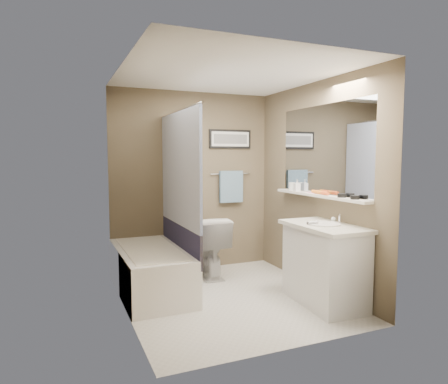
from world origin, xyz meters
name	(u,v)px	position (x,y,z in m)	size (l,w,h in m)	color
ground	(229,298)	(0.00, 0.00, 0.00)	(2.50, 2.50, 0.00)	beige
ceiling	(230,75)	(0.00, 0.00, 2.38)	(2.20, 2.50, 0.04)	white
wall_back	(193,182)	(0.00, 1.23, 1.20)	(2.20, 0.04, 2.40)	brown
wall_front	(293,200)	(0.00, -1.23, 1.20)	(2.20, 0.04, 2.40)	brown
wall_left	(127,192)	(-1.08, 0.00, 1.20)	(0.04, 2.50, 2.40)	brown
wall_right	(314,186)	(1.08, 0.00, 1.20)	(0.04, 2.50, 2.40)	brown
tile_surround	(118,207)	(-1.09, 0.50, 1.00)	(0.02, 1.55, 2.00)	#C1AD92
curtain_rod	(179,111)	(-0.40, 0.50, 2.05)	(0.02, 0.02, 1.55)	silver
curtain_upper	(180,169)	(-0.40, 0.50, 1.40)	(0.03, 1.45, 1.28)	silver
curtain_lower	(180,240)	(-0.40, 0.50, 0.58)	(0.03, 1.45, 0.36)	#23223F
mirror	(323,149)	(1.09, -0.15, 1.62)	(0.02, 1.60, 1.00)	silver
shelf	(318,195)	(1.04, -0.15, 1.10)	(0.12, 1.60, 0.03)	silver
towel_bar	(231,174)	(0.55, 1.22, 1.30)	(0.02, 0.02, 0.60)	silver
towel	(231,187)	(0.55, 1.20, 1.12)	(0.34, 0.05, 0.44)	#92BDD5
art_frame	(230,139)	(0.55, 1.23, 1.78)	(0.62, 0.03, 0.26)	black
art_mat	(231,139)	(0.55, 1.22, 1.78)	(0.56, 0.00, 0.20)	white
art_image	(231,139)	(0.55, 1.22, 1.78)	(0.50, 0.00, 0.13)	#595959
door	(349,221)	(0.55, -1.24, 1.00)	(0.80, 0.02, 2.00)	silver
door_handle	(313,223)	(0.22, -1.19, 1.00)	(0.02, 0.02, 0.10)	silver
bathtub	(150,271)	(-0.75, 0.52, 0.25)	(0.70, 1.50, 0.50)	white
tub_rim	(150,249)	(-0.75, 0.52, 0.50)	(0.56, 1.36, 0.02)	white
toilet	(208,246)	(0.08, 0.87, 0.39)	(0.43, 0.76, 0.78)	silver
vanity	(324,266)	(0.85, -0.53, 0.40)	(0.50, 0.90, 0.80)	silver
countertop	(325,226)	(0.84, -0.53, 0.82)	(0.54, 0.96, 0.04)	beige
sink_basin	(324,224)	(0.83, -0.53, 0.85)	(0.34, 0.34, 0.01)	white
faucet_spout	(340,219)	(1.03, -0.53, 0.89)	(0.02, 0.02, 0.10)	white
faucet_knob	(333,219)	(1.03, -0.43, 0.87)	(0.05, 0.05, 0.05)	white
candle_bowl_near	(355,197)	(1.04, -0.75, 1.14)	(0.09, 0.09, 0.04)	black
candle_bowl_far	(342,196)	(1.04, -0.55, 1.14)	(0.09, 0.09, 0.04)	black
hair_brush_front	(323,193)	(1.04, -0.23, 1.14)	(0.04, 0.04, 0.22)	#E0521F
hair_brush_back	(319,192)	(1.04, -0.15, 1.14)	(0.04, 0.04, 0.22)	orange
pink_comb	(312,193)	(1.04, -0.02, 1.12)	(0.03, 0.16, 0.01)	#FA99BD
glass_jar	(292,186)	(1.04, 0.40, 1.17)	(0.08, 0.08, 0.10)	silver
soap_bottle	(297,185)	(1.04, 0.29, 1.19)	(0.06, 0.06, 0.14)	#999999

